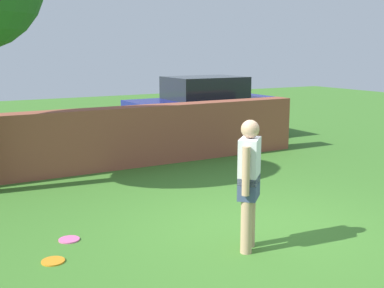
{
  "coord_description": "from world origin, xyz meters",
  "views": [
    {
      "loc": [
        -3.96,
        -5.09,
        2.43
      ],
      "look_at": [
        -0.25,
        1.4,
        1.0
      ],
      "focal_mm": 46.11,
      "sensor_mm": 36.0,
      "label": 1
    }
  ],
  "objects_px": {
    "frisbee_orange": "(53,261)",
    "person": "(249,179)",
    "car": "(205,108)",
    "frisbee_pink": "(69,240)"
  },
  "relations": [
    {
      "from": "frisbee_orange",
      "to": "person",
      "type": "bearing_deg",
      "value": -20.52
    },
    {
      "from": "car",
      "to": "frisbee_pink",
      "type": "xyz_separation_m",
      "value": [
        -5.32,
        -5.4,
        -0.85
      ]
    },
    {
      "from": "person",
      "to": "frisbee_orange",
      "type": "height_order",
      "value": "person"
    },
    {
      "from": "frisbee_pink",
      "to": "car",
      "type": "bearing_deg",
      "value": 45.43
    },
    {
      "from": "person",
      "to": "frisbee_pink",
      "type": "relative_size",
      "value": 6.0
    },
    {
      "from": "frisbee_pink",
      "to": "person",
      "type": "bearing_deg",
      "value": -36.99
    },
    {
      "from": "frisbee_orange",
      "to": "car",
      "type": "bearing_deg",
      "value": 46.46
    },
    {
      "from": "car",
      "to": "frisbee_orange",
      "type": "xyz_separation_m",
      "value": [
        -5.67,
        -5.96,
        -0.85
      ]
    },
    {
      "from": "person",
      "to": "frisbee_pink",
      "type": "bearing_deg",
      "value": -80.78
    },
    {
      "from": "frisbee_orange",
      "to": "frisbee_pink",
      "type": "bearing_deg",
      "value": 58.28
    }
  ]
}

